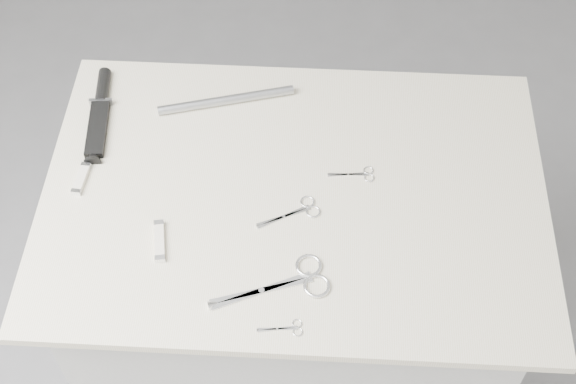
# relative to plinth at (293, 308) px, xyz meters

# --- Properties ---
(ground) EXTENTS (4.00, 4.00, 0.01)m
(ground) POSITION_rel_plinth_xyz_m (0.00, 0.00, -0.46)
(ground) COLOR gray
(ground) RESTS_ON ground
(plinth) EXTENTS (0.90, 0.60, 0.90)m
(plinth) POSITION_rel_plinth_xyz_m (0.00, 0.00, 0.00)
(plinth) COLOR #BBBBB8
(plinth) RESTS_ON ground
(display_board) EXTENTS (1.00, 0.70, 0.02)m
(display_board) POSITION_rel_plinth_xyz_m (0.00, 0.00, 0.46)
(display_board) COLOR beige
(display_board) RESTS_ON plinth
(large_shears) EXTENTS (0.22, 0.13, 0.01)m
(large_shears) POSITION_rel_plinth_xyz_m (0.01, -0.21, 0.47)
(large_shears) COLOR silver
(large_shears) RESTS_ON display_board
(embroidery_scissors_a) EXTENTS (0.12, 0.09, 0.00)m
(embroidery_scissors_a) POSITION_rel_plinth_xyz_m (0.01, -0.05, 0.47)
(embroidery_scissors_a) COLOR silver
(embroidery_scissors_a) RESTS_ON display_board
(embroidery_scissors_b) EXTENTS (0.09, 0.04, 0.00)m
(embroidery_scissors_b) POSITION_rel_plinth_xyz_m (0.13, 0.05, 0.47)
(embroidery_scissors_b) COLOR silver
(embroidery_scissors_b) RESTS_ON display_board
(tiny_scissors) EXTENTS (0.08, 0.03, 0.00)m
(tiny_scissors) POSITION_rel_plinth_xyz_m (0.00, -0.30, 0.47)
(tiny_scissors) COLOR silver
(tiny_scissors) RESTS_ON display_board
(sheathed_knife) EXTENTS (0.06, 0.25, 0.03)m
(sheathed_knife) POSITION_rel_plinth_xyz_m (-0.43, 0.19, 0.48)
(sheathed_knife) COLOR black
(sheathed_knife) RESTS_ON display_board
(pocket_knife_a) EXTENTS (0.03, 0.09, 0.01)m
(pocket_knife_a) POSITION_rel_plinth_xyz_m (-0.25, -0.13, 0.48)
(pocket_knife_a) COLOR #EEE4D0
(pocket_knife_a) RESTS_ON display_board
(pocket_knife_b) EXTENTS (0.02, 0.08, 0.01)m
(pocket_knife_b) POSITION_rel_plinth_xyz_m (-0.43, 0.01, 0.47)
(pocket_knife_b) COLOR #EEE4D0
(pocket_knife_b) RESTS_ON display_board
(metal_rail) EXTENTS (0.29, 0.10, 0.02)m
(metal_rail) POSITION_rel_plinth_xyz_m (-0.16, 0.23, 0.48)
(metal_rail) COLOR #95989D
(metal_rail) RESTS_ON display_board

